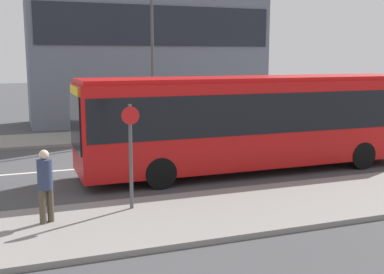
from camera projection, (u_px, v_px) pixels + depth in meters
ground_plane at (130, 165)px, 17.52m from camera, size 120.00×120.00×0.00m
sidewalk_near at (189, 216)px, 11.74m from camera, size 44.00×3.50×0.13m
sidewalk_far at (100, 137)px, 23.29m from camera, size 44.00×3.50×0.13m
lane_centerline at (130, 165)px, 17.52m from camera, size 41.80×0.16×0.01m
city_bus at (254, 117)px, 16.40m from camera, size 11.95×2.55×3.23m
parked_car_0 at (364, 120)px, 24.94m from camera, size 4.34×1.72×1.39m
pedestrian_near_stop at (45, 182)px, 10.91m from camera, size 0.34×0.34×1.70m
bus_stop_sign at (131, 148)px, 11.85m from camera, size 0.44×0.12×2.63m
street_lamp at (152, 39)px, 22.42m from camera, size 0.36×0.36×7.61m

